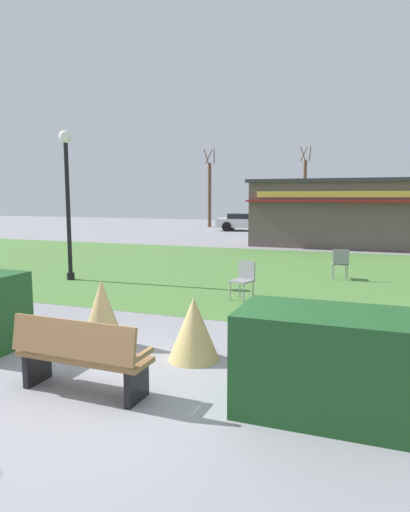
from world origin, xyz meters
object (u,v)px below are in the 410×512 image
Objects in this scene: trash_bin at (387,388)px; parked_car_center_slot at (328,223)px; cafe_chair_center at (244,277)px; tree_right_bg at (210,193)px; lamppost_mid at (67,187)px; food_kiosk at (342,213)px; tree_left_bg at (304,191)px; cafe_chair_west at (340,261)px; parked_car_west_slot at (247,222)px; parked_car_east_slot at (403,225)px; park_bench at (80,355)px.

parked_car_center_slot reaches higher than trash_bin.
tree_right_bg reaches higher than cafe_chair_center.
food_kiosk is at bearing 61.49° from lamppost_mid.
tree_right_bg is (-6.85, -3.55, -0.14)m from tree_left_bg.
parked_car_west_slot reaches higher than cafe_chair_west.
tree_left_bg reaches higher than parked_car_east_slot.
lamppost_mid is 4.91× the size of trash_bin.
food_kiosk is 1.42× the size of tree_right_bg.
tree_left_bg is at bearing 84.09° from lamppost_mid.
parked_car_east_slot is at bearing 0.02° from parked_car_west_slot.
tree_left_bg is at bearing 95.40° from cafe_chair_center.
tree_left_bg reaches higher than tree_right_bg.
lamppost_mid is 23.50m from tree_right_bg.
parked_car_west_slot is at bearing 100.84° from park_bench.
cafe_chair_west is at bearing -86.27° from food_kiosk.
cafe_chair_west is at bearing 96.91° from trash_bin.
park_bench is 9.35m from cafe_chair_west.
parked_car_center_slot reaches higher than cafe_chair_west.
lamppost_mid is 4.71× the size of cafe_chair_center.
food_kiosk reaches higher than cafe_chair_center.
parked_car_center_slot is at bearing 90.09° from cafe_chair_center.
tree_left_bg is at bearing 105.01° from food_kiosk.
park_bench is 0.39× the size of parked_car_west_slot.
parked_car_west_slot is 0.69× the size of tree_left_bg.
parked_car_center_slot is at bearing 96.57° from trash_bin.
food_kiosk is 15.34m from tree_right_bg.
cafe_chair_west is 18.82m from parked_car_west_slot.
parked_car_east_slot is (2.56, 17.29, 0.12)m from cafe_chair_west.
cafe_chair_west is at bearing -98.43° from parked_car_east_slot.
parked_car_center_slot is at bearing 99.63° from food_kiosk.
parked_car_center_slot is 0.68× the size of tree_left_bg.
tree_right_bg is (-8.96, 29.48, 2.17)m from park_bench.
cafe_chair_west is 3.92m from cafe_chair_center.
parked_car_east_slot is at bearing 67.72° from food_kiosk.
cafe_chair_center is 0.21× the size of parked_car_east_slot.
cafe_chair_west reaches higher than trash_bin.
parked_car_west_slot is at bearing 131.23° from food_kiosk.
parked_car_east_slot is (9.99, 0.00, 0.00)m from parked_car_west_slot.
cafe_chair_west is (2.38, 9.04, 0.05)m from park_bench.
cafe_chair_west is (0.62, -9.52, -1.07)m from food_kiosk.
food_kiosk is 2.03× the size of parked_car_east_slot.
park_bench is at bearing -79.16° from parked_car_west_slot.
park_bench is 1.92× the size of cafe_chair_west.
lamppost_mid reaches higher than parked_car_center_slot.
park_bench is 30.89m from tree_right_bg.
cafe_chair_west and cafe_chair_center have the same top height.
tree_right_bg reaches higher than lamppost_mid.
tree_left_bg reaches higher than cafe_chair_west.
tree_right_bg reaches higher than park_bench.
cafe_chair_west is at bearing 75.23° from park_bench.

